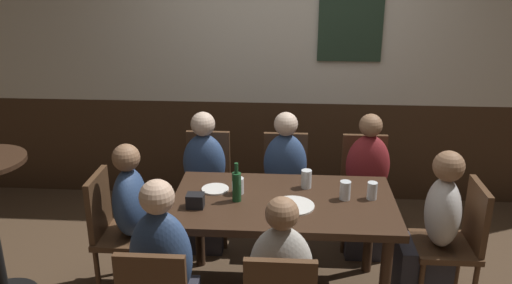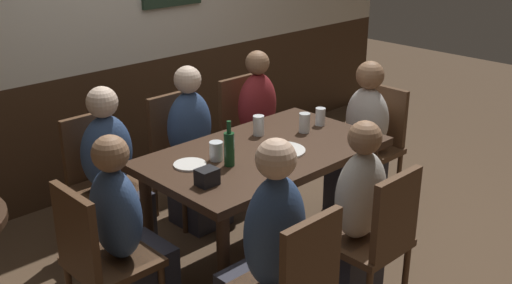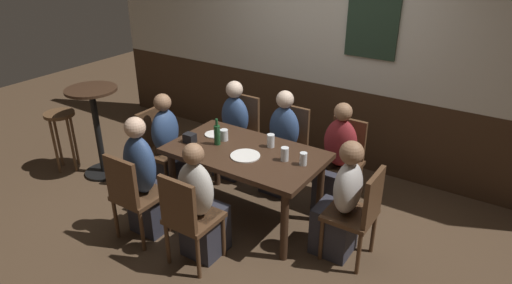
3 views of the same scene
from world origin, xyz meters
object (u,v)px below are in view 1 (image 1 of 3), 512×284
(chair_head_east, at_px, (457,238))
(chair_right_far, at_px, (364,184))
(person_left_far, at_px, (204,191))
(person_right_far, at_px, (366,195))
(dining_table, at_px, (283,212))
(tumbler_water, at_px, (372,192))
(pint_glass_amber, at_px, (306,180))
(chair_mid_far, at_px, (285,181))
(person_head_west, at_px, (140,232))
(tumbler_short, at_px, (238,187))
(person_mid_far, at_px, (284,193))
(chair_left_far, at_px, (207,179))
(chair_head_west, at_px, (116,227))
(beer_bottle_green, at_px, (237,186))
(plate_white_large, at_px, (293,206))
(condiment_caddy, at_px, (195,201))
(beer_glass_tall, at_px, (345,191))
(person_head_east, at_px, (431,241))
(plate_white_small, at_px, (215,189))

(chair_head_east, distance_m, chair_right_far, 0.98)
(person_left_far, relative_size, person_right_far, 0.99)
(dining_table, height_order, tumbler_water, tumbler_water)
(dining_table, distance_m, pint_glass_amber, 0.29)
(chair_mid_far, bearing_deg, person_head_west, -139.51)
(dining_table, xyz_separation_m, tumbler_short, (-0.31, 0.08, 0.14))
(person_left_far, height_order, person_mid_far, person_mid_far)
(chair_left_far, bearing_deg, chair_head_west, -120.96)
(chair_right_far, distance_m, beer_bottle_green, 1.34)
(plate_white_large, relative_size, condiment_caddy, 2.50)
(person_mid_far, bearing_deg, person_head_west, -145.49)
(chair_mid_far, bearing_deg, beer_glass_tall, -63.44)
(plate_white_large, bearing_deg, condiment_caddy, -175.61)
(person_left_far, bearing_deg, person_right_far, 0.01)
(chair_left_far, xyz_separation_m, person_left_far, (-0.00, -0.16, -0.03))
(chair_head_west, distance_m, plate_white_large, 1.24)
(chair_left_far, relative_size, plate_white_large, 3.20)
(person_head_east, bearing_deg, chair_mid_far, 139.52)
(person_head_west, bearing_deg, chair_right_far, 27.29)
(beer_bottle_green, height_order, plate_white_small, beer_bottle_green)
(person_left_far, bearing_deg, person_mid_far, 0.03)
(person_left_far, bearing_deg, pint_glass_amber, -30.67)
(chair_head_west, bearing_deg, plate_white_large, -4.44)
(chair_right_far, height_order, person_head_west, person_head_west)
(person_head_east, relative_size, beer_bottle_green, 4.18)
(person_head_east, height_order, beer_glass_tall, person_head_east)
(person_head_west, bearing_deg, pint_glass_amber, 10.18)
(person_right_far, xyz_separation_m, pint_glass_amber, (-0.49, -0.47, 0.33))
(chair_head_east, height_order, beer_bottle_green, beer_bottle_green)
(chair_left_far, relative_size, person_head_west, 0.80)
(person_head_east, xyz_separation_m, person_mid_far, (-0.98, 0.68, 0.00))
(dining_table, height_order, person_right_far, person_right_far)
(chair_right_far, bearing_deg, tumbler_short, -141.40)
(chair_head_west, bearing_deg, plate_white_small, 10.05)
(chair_right_far, distance_m, person_head_east, 0.91)
(person_mid_far, distance_m, beer_glass_tall, 0.82)
(person_head_west, height_order, person_right_far, person_right_far)
(chair_mid_far, height_order, person_left_far, person_left_far)
(person_right_far, bearing_deg, plate_white_small, -153.47)
(chair_head_west, bearing_deg, beer_bottle_green, -2.18)
(person_left_far, bearing_deg, person_head_east, -22.55)
(tumbler_water, xyz_separation_m, condiment_caddy, (-1.14, -0.20, -0.01))
(person_left_far, xyz_separation_m, beer_glass_tall, (1.05, -0.64, 0.33))
(condiment_caddy, bearing_deg, chair_right_far, 39.19)
(tumbler_water, height_order, pint_glass_amber, pint_glass_amber)
(chair_mid_far, distance_m, condiment_caddy, 1.17)
(person_right_far, height_order, tumbler_short, person_right_far)
(person_right_far, relative_size, tumbler_water, 9.60)
(chair_head_east, height_order, chair_mid_far, same)
(chair_head_east, distance_m, person_head_west, 2.13)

